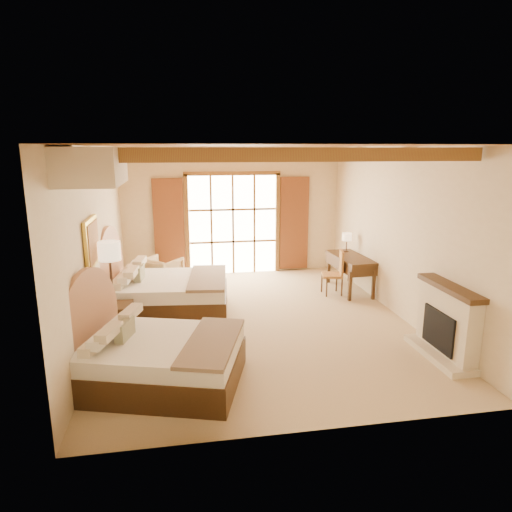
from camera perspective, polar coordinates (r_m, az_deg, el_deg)
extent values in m
plane|color=#CAB085|center=(8.67, 0.05, -8.06)|extent=(7.00, 7.00, 0.00)
plane|color=beige|center=(11.64, -2.95, 5.61)|extent=(5.50, 0.00, 5.50)
plane|color=beige|center=(8.21, -19.22, 1.63)|extent=(0.00, 7.00, 7.00)
plane|color=beige|center=(9.10, 17.39, 2.84)|extent=(0.00, 7.00, 7.00)
plane|color=#B16E31|center=(8.07, 0.06, 13.61)|extent=(7.00, 7.00, 0.00)
cube|color=white|center=(11.65, -2.90, 3.88)|extent=(2.20, 0.02, 2.50)
cube|color=brown|center=(11.54, -10.81, 3.56)|extent=(0.75, 0.06, 2.40)
cube|color=brown|center=(11.92, 4.79, 4.06)|extent=(0.75, 0.06, 2.40)
cube|color=beige|center=(7.64, 22.81, -7.75)|extent=(0.25, 1.30, 1.10)
cube|color=black|center=(7.63, 22.29, -8.51)|extent=(0.18, 0.80, 0.60)
cube|color=beige|center=(7.78, 21.90, -11.27)|extent=(0.45, 1.40, 0.10)
cube|color=#422716|center=(7.46, 23.14, -3.66)|extent=(0.30, 1.40, 0.08)
cube|color=gold|center=(7.45, -19.88, 1.62)|extent=(0.05, 0.95, 0.75)
cube|color=#E19044|center=(7.44, -19.65, 1.63)|extent=(0.02, 0.82, 0.62)
cube|color=beige|center=(6.03, -19.83, 10.56)|extent=(0.70, 1.40, 0.45)
cube|color=#422716|center=(6.58, -11.73, -13.67)|extent=(2.48, 2.14, 0.41)
cube|color=white|center=(6.44, -11.86, -11.14)|extent=(2.43, 2.09, 0.23)
cube|color=#85674F|center=(6.40, -5.41, -9.86)|extent=(1.08, 1.74, 0.05)
cube|color=gray|center=(6.39, -16.40, -9.31)|extent=(0.24, 0.45, 0.25)
cube|color=#422716|center=(9.15, -10.91, -5.65)|extent=(2.47, 1.98, 0.45)
cube|color=white|center=(9.04, -11.00, -3.57)|extent=(2.42, 1.94, 0.25)
cube|color=#85674F|center=(9.02, -6.09, -2.56)|extent=(0.89, 1.83, 0.06)
cube|color=gray|center=(9.00, -14.45, -2.13)|extent=(0.19, 0.48, 0.27)
cube|color=#422716|center=(8.11, -17.00, -7.87)|extent=(0.54, 0.54, 0.61)
cylinder|color=#342118|center=(8.19, -17.12, -9.88)|extent=(0.24, 0.24, 0.03)
cylinder|color=#342118|center=(7.94, -17.47, -5.01)|extent=(0.04, 0.04, 1.44)
cylinder|color=#FFE0AD|center=(7.73, -17.88, 0.60)|extent=(0.36, 0.36, 0.30)
imported|color=tan|center=(10.65, -11.80, -2.14)|extent=(1.11, 1.12, 0.74)
cube|color=#B27B4F|center=(10.44, -7.36, -3.20)|extent=(0.66, 0.66, 0.42)
cube|color=#422716|center=(10.44, 11.76, -0.17)|extent=(0.73, 1.52, 0.05)
cube|color=#422716|center=(10.47, 11.73, -0.90)|extent=(0.71, 1.48, 0.23)
cube|color=#A57131|center=(10.19, 9.49, -2.38)|extent=(0.52, 0.52, 0.06)
cube|color=#A57131|center=(10.18, 10.57, -0.77)|extent=(0.14, 0.43, 0.53)
cylinder|color=#342118|center=(10.91, 11.22, 0.63)|extent=(0.13, 0.13, 0.02)
cylinder|color=#342118|center=(10.88, 11.25, 1.41)|extent=(0.03, 0.03, 0.30)
cylinder|color=#FFE0AD|center=(10.84, 11.30, 2.37)|extent=(0.22, 0.22, 0.17)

